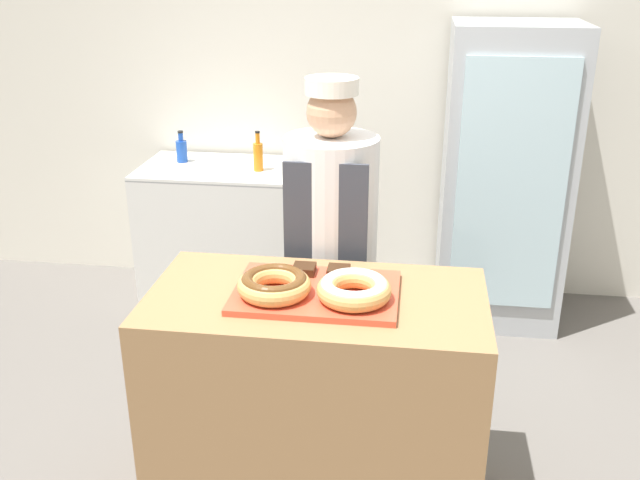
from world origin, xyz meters
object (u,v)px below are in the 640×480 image
(serving_tray, at_px, (316,292))
(baker_person, at_px, (331,253))
(donut_chocolate_glaze, at_px, (274,284))
(bottle_blue, at_px, (182,150))
(brownie_back_left, at_px, (304,269))
(brownie_back_right, at_px, (339,271))
(beverage_fridge, at_px, (505,179))
(bottle_orange, at_px, (258,155))
(donut_light_glaze, at_px, (354,289))
(chest_freezer, at_px, (221,233))

(serving_tray, distance_m, baker_person, 0.61)
(serving_tray, height_order, baker_person, baker_person)
(serving_tray, xyz_separation_m, donut_chocolate_glaze, (-0.14, -0.06, 0.06))
(bottle_blue, bearing_deg, donut_chocolate_glaze, -62.94)
(brownie_back_left, distance_m, brownie_back_right, 0.13)
(donut_chocolate_glaze, xyz_separation_m, brownie_back_right, (0.21, 0.20, -0.03))
(beverage_fridge, xyz_separation_m, bottle_orange, (-1.45, -0.05, 0.10))
(beverage_fridge, bearing_deg, bottle_orange, -178.19)
(baker_person, distance_m, beverage_fridge, 1.45)
(brownie_back_left, bearing_deg, donut_light_glaze, -43.21)
(serving_tray, height_order, donut_light_glaze, donut_light_glaze)
(donut_chocolate_glaze, xyz_separation_m, brownie_back_left, (0.08, 0.20, -0.03))
(baker_person, height_order, bottle_orange, baker_person)
(donut_light_glaze, xyz_separation_m, brownie_back_left, (-0.21, 0.20, -0.03))
(brownie_back_right, height_order, beverage_fridge, beverage_fridge)
(bottle_orange, distance_m, bottle_blue, 0.53)
(donut_chocolate_glaze, distance_m, baker_person, 0.69)
(donut_light_glaze, height_order, bottle_orange, bottle_orange)
(donut_light_glaze, relative_size, chest_freezer, 0.28)
(brownie_back_left, bearing_deg, serving_tray, -64.06)
(serving_tray, distance_m, donut_chocolate_glaze, 0.17)
(donut_light_glaze, distance_m, brownie_back_left, 0.29)
(serving_tray, relative_size, donut_light_glaze, 2.26)
(brownie_back_left, xyz_separation_m, beverage_fridge, (0.92, 1.62, -0.09))
(chest_freezer, distance_m, bottle_blue, 0.57)
(donut_light_glaze, xyz_separation_m, baker_person, (-0.17, 0.66, -0.15))
(donut_light_glaze, height_order, brownie_back_left, donut_light_glaze)
(serving_tray, relative_size, donut_chocolate_glaze, 2.26)
(donut_chocolate_glaze, bearing_deg, baker_person, 79.42)
(bottle_blue, bearing_deg, beverage_fridge, -2.24)
(beverage_fridge, bearing_deg, serving_tray, -115.98)
(donut_light_glaze, bearing_deg, chest_freezer, 118.95)
(brownie_back_left, height_order, bottle_orange, bottle_orange)
(beverage_fridge, distance_m, bottle_orange, 1.46)
(brownie_back_right, height_order, bottle_orange, bottle_orange)
(brownie_back_left, relative_size, chest_freezer, 0.09)
(donut_chocolate_glaze, distance_m, brownie_back_left, 0.21)
(baker_person, xyz_separation_m, beverage_fridge, (0.88, 1.16, 0.03))
(donut_light_glaze, xyz_separation_m, chest_freezer, (-1.01, 1.82, -0.55))
(baker_person, relative_size, bottle_orange, 6.74)
(beverage_fridge, relative_size, bottle_blue, 8.90)
(donut_chocolate_glaze, height_order, brownie_back_left, donut_chocolate_glaze)
(donut_light_glaze, height_order, brownie_back_right, donut_light_glaze)
(donut_light_glaze, bearing_deg, donut_chocolate_glaze, 180.00)
(brownie_back_right, distance_m, beverage_fridge, 1.80)
(brownie_back_left, bearing_deg, bottle_orange, 108.63)
(beverage_fridge, height_order, chest_freezer, beverage_fridge)
(donut_light_glaze, distance_m, baker_person, 0.70)
(serving_tray, relative_size, brownie_back_left, 7.14)
(serving_tray, height_order, bottle_blue, bottle_blue)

